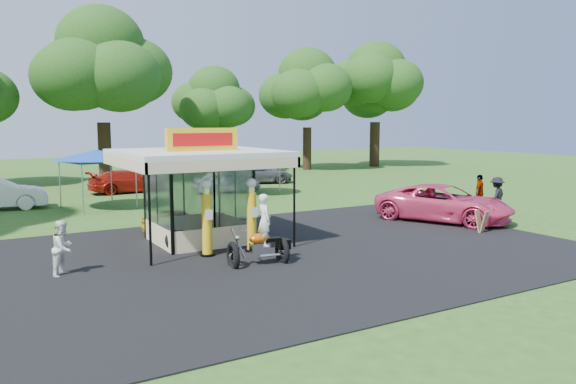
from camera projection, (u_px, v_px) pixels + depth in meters
name	position (u px, v px, depth m)	size (l,w,h in m)	color
ground	(320.00, 265.00, 17.30)	(120.00, 120.00, 0.00)	#2B5319
asphalt_apron	(287.00, 252.00, 19.00)	(20.00, 14.00, 0.04)	black
gas_station_kiosk	(198.00, 194.00, 20.33)	(5.40, 5.40, 4.18)	white
gas_pump_left	(207.00, 220.00, 18.22)	(0.48, 0.48, 2.58)	black
gas_pump_right	(252.00, 217.00, 18.87)	(0.47, 0.47, 2.53)	black
motorcycle	(262.00, 236.00, 17.22)	(1.98, 1.10, 2.30)	black
spare_tires	(178.00, 241.00, 19.05)	(0.96, 0.67, 0.78)	black
a_frame_sign	(482.00, 222.00, 22.27)	(0.54, 0.61, 0.88)	#593819
kiosk_car	(178.00, 220.00, 22.38)	(1.13, 2.82, 0.96)	gold
pink_sedan	(444.00, 203.00, 24.79)	(2.71, 5.88, 1.63)	#E53E6D
spectator_west	(63.00, 248.00, 16.06)	(0.78, 0.61, 1.61)	white
spectator_east_a	(497.00, 197.00, 26.22)	(1.19, 0.69, 1.85)	black
spectator_east_b	(479.00, 192.00, 28.05)	(1.05, 0.44, 1.78)	gray
bg_car_b	(129.00, 181.00, 35.01)	(1.98, 4.86, 1.41)	#A8170C
bg_car_c	(227.00, 181.00, 34.92)	(1.68, 4.18, 1.43)	#B4B6B9
bg_car_d	(259.00, 174.00, 40.38)	(2.24, 4.86, 1.35)	#4F4F51
tent_west	(97.00, 155.00, 28.32)	(4.29, 4.29, 3.00)	gray
tent_east	(249.00, 151.00, 33.92)	(4.13, 4.13, 2.89)	gray
oak_far_c	(102.00, 74.00, 40.15)	(10.46, 10.46, 12.32)	black
oak_far_d	(214.00, 107.00, 47.64)	(7.46, 7.46, 8.89)	black
oak_far_e	(307.00, 94.00, 50.97)	(9.07, 9.07, 10.80)	black
oak_far_f	(376.00, 88.00, 54.88)	(9.88, 9.88, 11.90)	black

